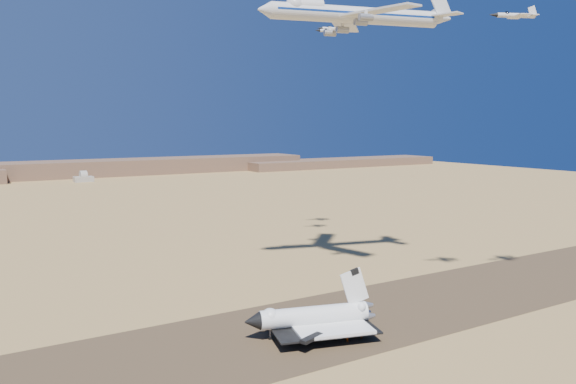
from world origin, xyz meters
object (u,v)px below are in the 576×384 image
chase_jet_c (331,31)px  shuttle (313,318)px  carrier_747 (350,15)px  crew_a (340,335)px  chase_jet_a (515,15)px  crew_c (362,336)px  chase_jet_d (334,29)px  crew_b (347,339)px

chase_jet_c → shuttle: bearing=-115.2°
carrier_747 → chase_jet_c: (23.64, 44.73, 2.48)m
crew_a → chase_jet_a: bearing=-91.2°
crew_c → chase_jet_a: (58.58, -0.30, 91.84)m
shuttle → crew_a: bearing=-30.5°
carrier_747 → shuttle: bearing=-122.3°
chase_jet_d → chase_jet_a: bearing=-74.4°
chase_jet_a → crew_c: bearing=-156.2°
carrier_747 → crew_b: bearing=-112.5°
crew_b → chase_jet_d: chase_jet_d is taller
crew_b → chase_jet_c: (60.08, 92.60, 99.63)m
carrier_747 → crew_c: (-31.60, -48.02, -97.17)m
shuttle → crew_b: (5.14, -9.31, -4.06)m
chase_jet_a → carrier_747: bearing=143.3°
crew_c → carrier_747: bearing=-72.5°
chase_jet_d → crew_b: bearing=-103.3°
chase_jet_a → chase_jet_d: size_ratio=0.98×
carrier_747 → chase_jet_d: size_ratio=4.88×
crew_a → crew_b: crew_b is taller
chase_jet_a → chase_jet_c: 93.44m
crew_b → chase_jet_a: (63.43, -0.45, 91.83)m
shuttle → carrier_747: size_ratio=0.51×
crew_c → chase_jet_a: size_ratio=0.12×
chase_jet_c → chase_jet_d: bearing=62.8°
carrier_747 → crew_c: size_ratio=42.83×
crew_b → chase_jet_c: 148.70m
carrier_747 → chase_jet_d: bearing=73.5°
carrier_747 → crew_b: (-36.44, -47.87, -97.15)m
crew_b → crew_c: crew_b is taller
crew_a → chase_jet_c: 146.31m
chase_jet_a → shuttle: bearing=-164.0°
crew_b → crew_c: 4.85m
crew_b → shuttle: bearing=-13.2°
crew_a → crew_c: size_ratio=1.00×
crew_a → chase_jet_a: (63.24, -4.23, 91.84)m
crew_c → crew_a: bearing=10.7°
shuttle → crew_a: (5.33, -5.54, -4.08)m
shuttle → chase_jet_a: bearing=7.5°
chase_jet_a → crew_a: bearing=-159.7°
shuttle → chase_jet_d: 161.00m
carrier_747 → chase_jet_c: bearing=77.0°
crew_c → chase_jet_d: chase_jet_d is taller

